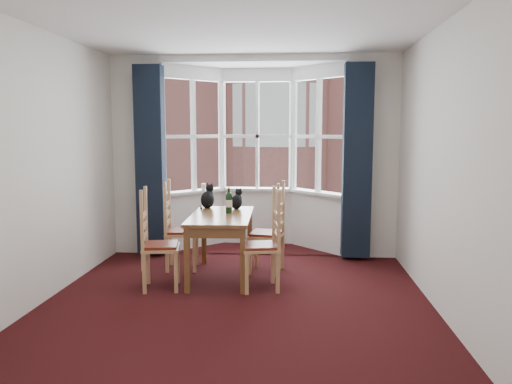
# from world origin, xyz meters

# --- Properties ---
(floor) EXTENTS (4.50, 4.50, 0.00)m
(floor) POSITION_xyz_m (0.00, 0.00, 0.00)
(floor) COLOR black
(floor) RESTS_ON ground
(ceiling) EXTENTS (4.50, 4.50, 0.00)m
(ceiling) POSITION_xyz_m (0.00, 0.00, 2.80)
(ceiling) COLOR white
(ceiling) RESTS_ON floor
(wall_left) EXTENTS (0.00, 4.50, 4.50)m
(wall_left) POSITION_xyz_m (-2.00, 0.00, 1.40)
(wall_left) COLOR silver
(wall_left) RESTS_ON floor
(wall_right) EXTENTS (0.00, 4.50, 4.50)m
(wall_right) POSITION_xyz_m (2.00, 0.00, 1.40)
(wall_right) COLOR silver
(wall_right) RESTS_ON floor
(wall_near) EXTENTS (4.00, 0.00, 4.00)m
(wall_near) POSITION_xyz_m (0.00, -2.25, 1.40)
(wall_near) COLOR silver
(wall_near) RESTS_ON floor
(wall_back_pier_left) EXTENTS (0.70, 0.12, 2.80)m
(wall_back_pier_left) POSITION_xyz_m (-1.65, 2.25, 1.40)
(wall_back_pier_left) COLOR silver
(wall_back_pier_left) RESTS_ON floor
(wall_back_pier_right) EXTENTS (0.70, 0.12, 2.80)m
(wall_back_pier_right) POSITION_xyz_m (1.65, 2.25, 1.40)
(wall_back_pier_right) COLOR silver
(wall_back_pier_right) RESTS_ON floor
(bay_window) EXTENTS (2.76, 0.94, 2.80)m
(bay_window) POSITION_xyz_m (0.00, 2.75, 1.40)
(bay_window) COLOR white
(bay_window) RESTS_ON floor
(curtain_left) EXTENTS (0.38, 0.22, 2.60)m
(curtain_left) POSITION_xyz_m (-1.42, 2.07, 1.35)
(curtain_left) COLOR black
(curtain_left) RESTS_ON floor
(curtain_right) EXTENTS (0.38, 0.22, 2.60)m
(curtain_right) POSITION_xyz_m (1.42, 2.07, 1.35)
(curtain_right) COLOR black
(curtain_right) RESTS_ON floor
(dining_table) EXTENTS (0.75, 1.35, 0.77)m
(dining_table) POSITION_xyz_m (-0.29, 1.10, 0.66)
(dining_table) COLOR brown
(dining_table) RESTS_ON floor
(chair_left_near) EXTENTS (0.47, 0.48, 0.92)m
(chair_left_near) POSITION_xyz_m (-0.99, 0.60, 0.47)
(chair_left_near) COLOR tan
(chair_left_near) RESTS_ON floor
(chair_left_far) EXTENTS (0.44, 0.46, 0.92)m
(chair_left_far) POSITION_xyz_m (-0.93, 1.41, 0.47)
(chair_left_far) COLOR tan
(chair_left_far) RESTS_ON floor
(chair_right_near) EXTENTS (0.47, 0.49, 0.92)m
(chair_right_near) POSITION_xyz_m (0.30, 0.71, 0.47)
(chair_right_near) COLOR tan
(chair_right_near) RESTS_ON floor
(chair_right_far) EXTENTS (0.46, 0.47, 0.92)m
(chair_right_far) POSITION_xyz_m (0.33, 1.35, 0.47)
(chair_right_far) COLOR tan
(chair_right_far) RESTS_ON floor
(cat_left) EXTENTS (0.22, 0.27, 0.33)m
(cat_left) POSITION_xyz_m (-0.54, 1.60, 0.89)
(cat_left) COLOR black
(cat_left) RESTS_ON dining_table
(cat_right) EXTENTS (0.20, 0.23, 0.28)m
(cat_right) POSITION_xyz_m (-0.15, 1.54, 0.87)
(cat_right) COLOR black
(cat_right) RESTS_ON dining_table
(wine_bottle) EXTENTS (0.08, 0.08, 0.32)m
(wine_bottle) POSITION_xyz_m (-0.21, 1.23, 0.91)
(wine_bottle) COLOR black
(wine_bottle) RESTS_ON dining_table
(candle_tall) EXTENTS (0.06, 0.06, 0.11)m
(candle_tall) POSITION_xyz_m (-0.78, 2.60, 0.92)
(candle_tall) COLOR white
(candle_tall) RESTS_ON bay_window
(street) EXTENTS (80.00, 80.00, 0.00)m
(street) POSITION_xyz_m (0.00, 32.25, -6.00)
(street) COLOR #333335
(street) RESTS_ON ground
(tenement_building) EXTENTS (18.40, 7.80, 15.20)m
(tenement_building) POSITION_xyz_m (0.00, 14.01, 1.60)
(tenement_building) COLOR #94554C
(tenement_building) RESTS_ON street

